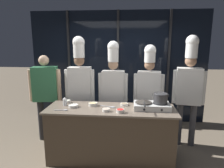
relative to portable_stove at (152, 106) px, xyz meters
The scene contains 20 objects.
ground_plane 1.17m from the portable_stove, behind, with size 24.00×24.00×0.00m, color #7F705B.
window_wall_back 1.93m from the portable_stove, 110.46° to the left, with size 4.27×0.09×2.70m.
demo_counter 0.83m from the portable_stove, behind, with size 2.10×0.68×0.91m.
portable_stove is the anchor object (origin of this frame).
frying_pan 0.15m from the portable_stove, behind, with size 0.27×0.47×0.05m.
stock_pot 0.19m from the portable_stove, ahead, with size 0.25×0.22×0.15m.
squeeze_bottle_clear 1.45m from the portable_stove, behind, with size 0.06×0.06×0.15m.
prep_bowl_ginger 0.97m from the portable_stove, behind, with size 0.15×0.15×0.05m.
prep_bowl_bell_pepper 0.54m from the portable_stove, 155.61° to the right, with size 0.13×0.13×0.05m.
prep_bowl_chicken 0.74m from the portable_stove, 165.20° to the right, with size 0.12×0.12×0.04m.
prep_bowl_bean_sprouts 1.47m from the portable_stove, behind, with size 0.11×0.11×0.04m.
prep_bowl_garlic 1.28m from the portable_stove, behind, with size 0.16×0.16×0.04m.
prep_bowl_mushrooms 0.46m from the portable_stove, 163.82° to the left, with size 0.13×0.13×0.04m.
serving_spoon_slotted 0.67m from the portable_stove, behind, with size 0.27×0.13×0.02m.
serving_spoon_solid 1.41m from the portable_stove, behind, with size 0.22×0.05×0.02m.
person_guest 2.09m from the portable_stove, 164.11° to the left, with size 0.61×0.32×1.72m.
chef_head 1.46m from the portable_stove, 156.07° to the left, with size 0.57×0.25×2.08m.
chef_sous 0.92m from the portable_stove, 138.55° to the left, with size 0.56×0.23×1.99m.
chef_line 0.60m from the portable_stove, 90.52° to the left, with size 0.56×0.27×1.92m.
chef_pastry 0.97m from the portable_stove, 39.33° to the left, with size 0.57×0.29×2.09m.
Camera 1 is at (0.31, -3.08, 1.97)m, focal length 32.00 mm.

